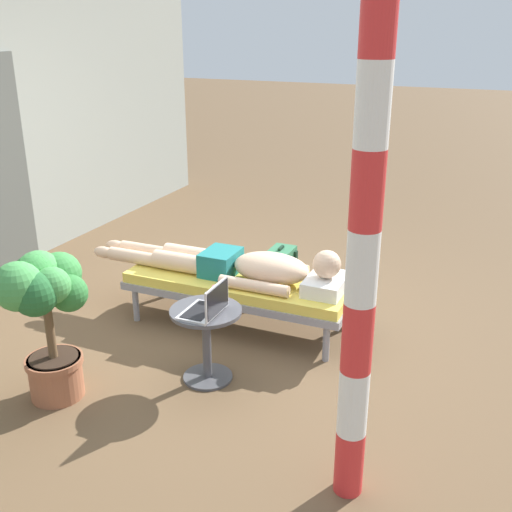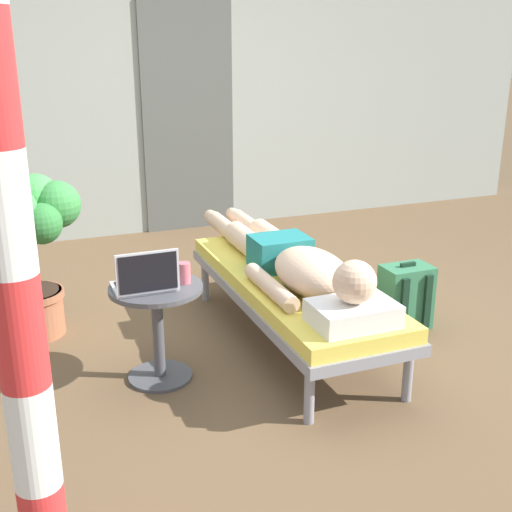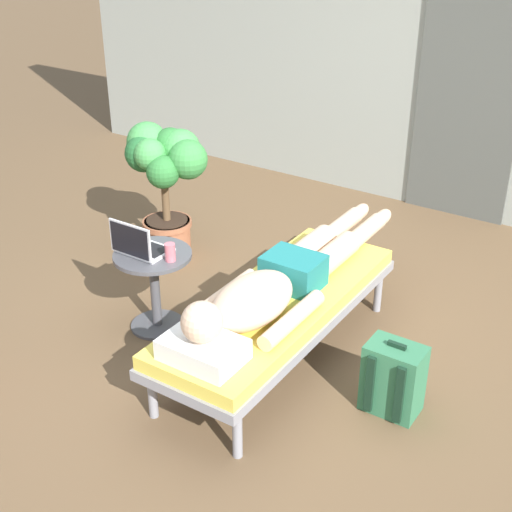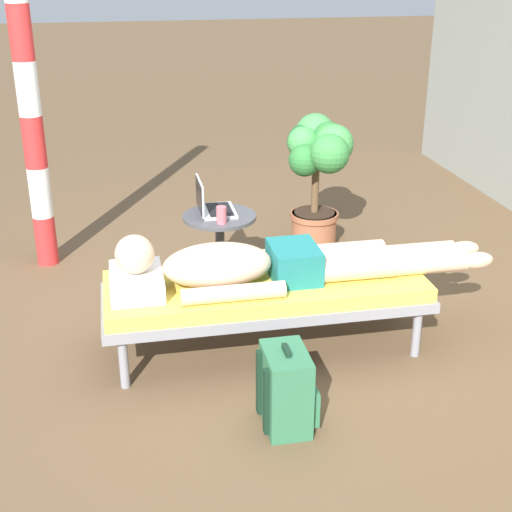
{
  "view_description": "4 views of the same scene",
  "coord_description": "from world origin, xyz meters",
  "px_view_note": "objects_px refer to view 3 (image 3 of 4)",
  "views": [
    {
      "loc": [
        -3.92,
        -2.01,
        2.3
      ],
      "look_at": [
        0.1,
        -0.28,
        0.62
      ],
      "focal_mm": 43.07,
      "sensor_mm": 36.0,
      "label": 1
    },
    {
      "loc": [
        -1.36,
        -3.31,
        1.72
      ],
      "look_at": [
        -0.01,
        0.1,
        0.48
      ],
      "focal_mm": 45.6,
      "sensor_mm": 36.0,
      "label": 2
    },
    {
      "loc": [
        1.93,
        -3.13,
        2.53
      ],
      "look_at": [
        -0.0,
        -0.19,
        0.68
      ],
      "focal_mm": 50.28,
      "sensor_mm": 36.0,
      "label": 3
    },
    {
      "loc": [
        3.68,
        -0.9,
        2.13
      ],
      "look_at": [
        0.27,
        -0.22,
        0.64
      ],
      "focal_mm": 50.81,
      "sensor_mm": 36.0,
      "label": 4
    }
  ],
  "objects_px": {
    "person_reclining": "(276,284)",
    "potted_plant": "(165,172)",
    "laptop": "(138,245)",
    "drink_glass": "(170,252)",
    "lounge_chair": "(278,308)",
    "backpack": "(393,379)",
    "side_table": "(154,277)"
  },
  "relations": [
    {
      "from": "lounge_chair",
      "to": "drink_glass",
      "type": "xyz_separation_m",
      "value": [
        -0.67,
        -0.14,
        0.23
      ]
    },
    {
      "from": "side_table",
      "to": "backpack",
      "type": "distance_m",
      "value": 1.58
    },
    {
      "from": "drink_glass",
      "to": "person_reclining",
      "type": "bearing_deg",
      "value": 9.59
    },
    {
      "from": "backpack",
      "to": "person_reclining",
      "type": "bearing_deg",
      "value": 177.85
    },
    {
      "from": "person_reclining",
      "to": "potted_plant",
      "type": "bearing_deg",
      "value": 152.81
    },
    {
      "from": "laptop",
      "to": "lounge_chair",
      "type": "bearing_deg",
      "value": 11.83
    },
    {
      "from": "side_table",
      "to": "drink_glass",
      "type": "height_order",
      "value": "drink_glass"
    },
    {
      "from": "side_table",
      "to": "person_reclining",
      "type": "bearing_deg",
      "value": 7.22
    },
    {
      "from": "person_reclining",
      "to": "laptop",
      "type": "xyz_separation_m",
      "value": [
        -0.88,
        -0.15,
        0.07
      ]
    },
    {
      "from": "laptop",
      "to": "backpack",
      "type": "relative_size",
      "value": 0.73
    },
    {
      "from": "laptop",
      "to": "drink_glass",
      "type": "distance_m",
      "value": 0.21
    },
    {
      "from": "lounge_chair",
      "to": "backpack",
      "type": "xyz_separation_m",
      "value": [
        0.75,
        -0.06,
        -0.15
      ]
    },
    {
      "from": "person_reclining",
      "to": "side_table",
      "type": "xyz_separation_m",
      "value": [
        -0.82,
        -0.1,
        -0.16
      ]
    },
    {
      "from": "backpack",
      "to": "drink_glass",
      "type": "bearing_deg",
      "value": -176.59
    },
    {
      "from": "lounge_chair",
      "to": "backpack",
      "type": "height_order",
      "value": "backpack"
    },
    {
      "from": "lounge_chair",
      "to": "backpack",
      "type": "bearing_deg",
      "value": -4.35
    },
    {
      "from": "lounge_chair",
      "to": "person_reclining",
      "type": "height_order",
      "value": "person_reclining"
    },
    {
      "from": "lounge_chair",
      "to": "potted_plant",
      "type": "height_order",
      "value": "potted_plant"
    },
    {
      "from": "side_table",
      "to": "backpack",
      "type": "xyz_separation_m",
      "value": [
        1.57,
        0.08,
        -0.16
      ]
    },
    {
      "from": "laptop",
      "to": "potted_plant",
      "type": "distance_m",
      "value": 1.01
    },
    {
      "from": "lounge_chair",
      "to": "laptop",
      "type": "relative_size",
      "value": 5.86
    },
    {
      "from": "laptop",
      "to": "potted_plant",
      "type": "relative_size",
      "value": 0.31
    },
    {
      "from": "laptop",
      "to": "person_reclining",
      "type": "bearing_deg",
      "value": 10.01
    },
    {
      "from": "laptop",
      "to": "potted_plant",
      "type": "xyz_separation_m",
      "value": [
        -0.51,
        0.87,
        0.08
      ]
    },
    {
      "from": "side_table",
      "to": "laptop",
      "type": "height_order",
      "value": "laptop"
    },
    {
      "from": "side_table",
      "to": "potted_plant",
      "type": "height_order",
      "value": "potted_plant"
    },
    {
      "from": "person_reclining",
      "to": "laptop",
      "type": "bearing_deg",
      "value": -169.99
    },
    {
      "from": "lounge_chair",
      "to": "potted_plant",
      "type": "xyz_separation_m",
      "value": [
        -1.39,
        0.69,
        0.31
      ]
    },
    {
      "from": "drink_glass",
      "to": "laptop",
      "type": "bearing_deg",
      "value": -168.69
    },
    {
      "from": "person_reclining",
      "to": "potted_plant",
      "type": "height_order",
      "value": "potted_plant"
    },
    {
      "from": "drink_glass",
      "to": "backpack",
      "type": "height_order",
      "value": "drink_glass"
    },
    {
      "from": "side_table",
      "to": "lounge_chair",
      "type": "bearing_deg",
      "value": 9.21
    }
  ]
}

